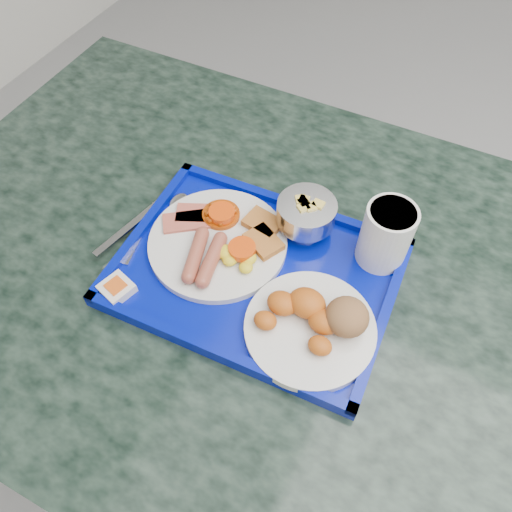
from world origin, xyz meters
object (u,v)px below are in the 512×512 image
Objects in this scene: table at (267,330)px; main_plate at (221,241)px; bread_plate at (315,322)px; fruit_bowl at (306,213)px; juice_cup at (386,234)px; tray at (256,273)px.

table is 5.85× the size of main_plate.
fruit_bowl is (-0.09, 0.16, 0.02)m from bread_plate.
table is at bearing 147.60° from bread_plate.
juice_cup reaches higher than bread_plate.
fruit_bowl is 0.89× the size of juice_cup.
juice_cup reaches higher than main_plate.
juice_cup is at bearing 22.91° from main_plate.
juice_cup is (0.16, 0.12, 0.06)m from tray.
juice_cup is (0.13, 0.01, 0.01)m from fruit_bowl.
bread_plate is at bearing -22.31° from tray.
table is at bearing 0.43° from main_plate.
main_plate is (-0.09, -0.00, 0.23)m from table.
tray is 4.64× the size of fruit_bowl.
fruit_bowl is at bearing 118.85° from bread_plate.
bread_plate is 0.17m from juice_cup.
juice_cup is at bearing 33.73° from table.
main_plate is 0.26m from juice_cup.
fruit_bowl is 0.13m from juice_cup.
bread_plate reaches higher than tray.
tray is at bearing -13.67° from main_plate.
bread_plate is 0.18m from fruit_bowl.
fruit_bowl reaches higher than bread_plate.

